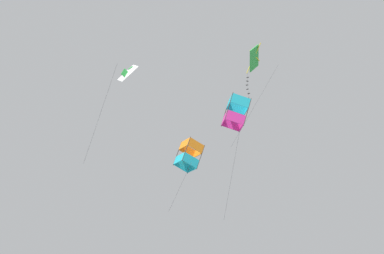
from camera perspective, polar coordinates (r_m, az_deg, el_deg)
name	(u,v)px	position (r m, az deg, el deg)	size (l,w,h in m)	color
kite_box_far_centre	(189,155)	(44.20, -0.27, -2.55)	(2.48, 1.87, 5.30)	orange
kite_delta_low_drifter	(127,73)	(43.59, -5.86, 4.82)	(2.46, 3.38, 7.00)	white
kite_diamond_near_right	(254,59)	(46.28, 5.60, 6.12)	(3.84, 2.57, 8.68)	green
kite_box_near_left	(236,113)	(39.58, 3.98, 1.30)	(2.13, 2.01, 7.97)	#1EB2C6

